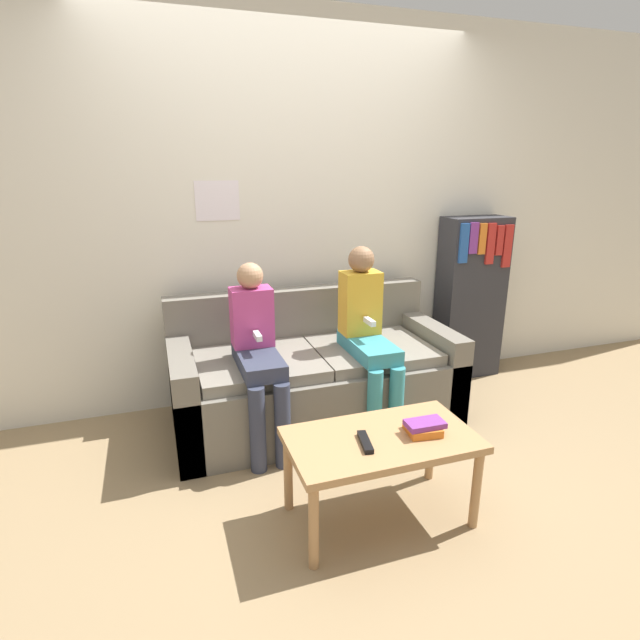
{
  "coord_description": "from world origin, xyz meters",
  "views": [
    {
      "loc": [
        -0.92,
        -2.33,
        1.63
      ],
      "look_at": [
        0.0,
        0.39,
        0.73
      ],
      "focal_mm": 28.0,
      "sensor_mm": 36.0,
      "label": 1
    }
  ],
  "objects_px": {
    "person_left": "(258,350)",
    "couch": "(314,378)",
    "person_right": "(368,332)",
    "coffee_table": "(381,447)",
    "tv_remote": "(365,442)",
    "bookshelf": "(470,298)"
  },
  "relations": [
    {
      "from": "person_left",
      "to": "tv_remote",
      "type": "height_order",
      "value": "person_left"
    },
    {
      "from": "person_left",
      "to": "tv_remote",
      "type": "xyz_separation_m",
      "value": [
        0.3,
        -0.87,
        -0.16
      ]
    },
    {
      "from": "couch",
      "to": "bookshelf",
      "type": "distance_m",
      "value": 1.48
    },
    {
      "from": "couch",
      "to": "coffee_table",
      "type": "height_order",
      "value": "couch"
    },
    {
      "from": "person_left",
      "to": "tv_remote",
      "type": "relative_size",
      "value": 6.26
    },
    {
      "from": "coffee_table",
      "to": "person_left",
      "type": "bearing_deg",
      "value": 115.34
    },
    {
      "from": "person_left",
      "to": "bookshelf",
      "type": "distance_m",
      "value": 1.88
    },
    {
      "from": "couch",
      "to": "tv_remote",
      "type": "bearing_deg",
      "value": -95.54
    },
    {
      "from": "tv_remote",
      "to": "coffee_table",
      "type": "bearing_deg",
      "value": 30.91
    },
    {
      "from": "coffee_table",
      "to": "person_left",
      "type": "distance_m",
      "value": 0.95
    },
    {
      "from": "couch",
      "to": "person_right",
      "type": "relative_size",
      "value": 1.56
    },
    {
      "from": "bookshelf",
      "to": "couch",
      "type": "bearing_deg",
      "value": -166.5
    },
    {
      "from": "tv_remote",
      "to": "bookshelf",
      "type": "relative_size",
      "value": 0.14
    },
    {
      "from": "couch",
      "to": "person_left",
      "type": "bearing_deg",
      "value": -153.6
    },
    {
      "from": "coffee_table",
      "to": "couch",
      "type": "bearing_deg",
      "value": 89.65
    },
    {
      "from": "coffee_table",
      "to": "bookshelf",
      "type": "distance_m",
      "value": 1.98
    },
    {
      "from": "couch",
      "to": "person_left",
      "type": "height_order",
      "value": "person_left"
    },
    {
      "from": "person_left",
      "to": "couch",
      "type": "bearing_deg",
      "value": 26.4
    },
    {
      "from": "person_right",
      "to": "bookshelf",
      "type": "height_order",
      "value": "bookshelf"
    },
    {
      "from": "person_right",
      "to": "tv_remote",
      "type": "bearing_deg",
      "value": -114.18
    },
    {
      "from": "coffee_table",
      "to": "person_right",
      "type": "bearing_deg",
      "value": 70.57
    },
    {
      "from": "couch",
      "to": "person_left",
      "type": "relative_size",
      "value": 1.64
    }
  ]
}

